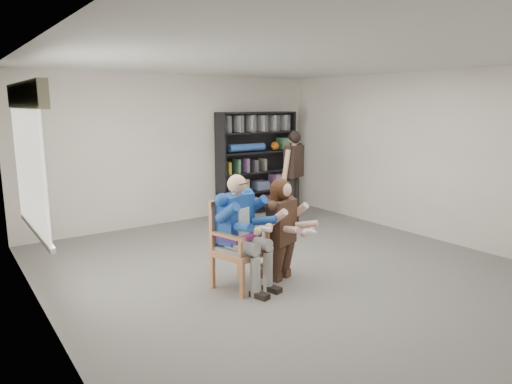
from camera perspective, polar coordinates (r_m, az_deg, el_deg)
room_shell at (r=5.94m, az=4.92°, el=2.63°), size 6.00×7.00×2.80m
floor at (r=6.29m, az=4.71°, el=-10.08°), size 6.00×7.00×0.01m
window_left at (r=5.60m, az=-26.35°, el=3.41°), size 0.16×2.00×1.75m
armchair at (r=5.66m, az=-1.93°, el=-6.55°), size 0.78×0.77×1.10m
seated_man at (r=5.62m, az=-1.94°, el=-4.94°), size 0.83×1.00×1.43m
kneeling_woman at (r=5.87m, az=3.47°, el=-4.88°), size 0.77×1.00×1.31m
bookshelf at (r=9.59m, az=0.08°, el=3.71°), size 1.80×0.38×2.10m
standing_man at (r=8.54m, az=4.72°, el=1.66°), size 0.62×0.47×1.77m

